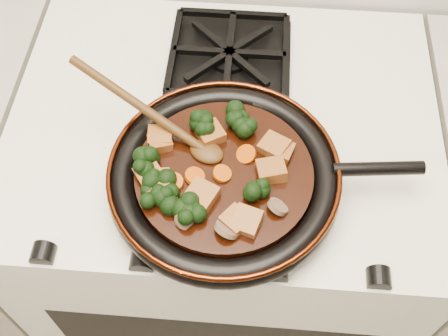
{
  "coord_description": "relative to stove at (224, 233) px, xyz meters",
  "views": [
    {
      "loc": [
        0.05,
        1.08,
        1.68
      ],
      "look_at": [
        0.01,
        1.54,
        0.97
      ],
      "focal_mm": 45.0,
      "sensor_mm": 36.0,
      "label": 1
    }
  ],
  "objects": [
    {
      "name": "broccoli_floret_5",
      "position": [
        0.06,
        -0.19,
        0.52
      ],
      "size": [
        0.06,
        0.07,
        0.06
      ],
      "primitive_type": null,
      "rotation": [
        0.04,
        0.16,
        1.7
      ],
      "color": "black",
      "rests_on": "braising_sauce"
    },
    {
      "name": "carrot_coin_1",
      "position": [
        -0.03,
        -0.16,
        0.51
      ],
      "size": [
        0.03,
        0.03,
        0.02
      ],
      "primitive_type": "cylinder",
      "rotation": [
        -0.05,
        0.29,
        0.0
      ],
      "color": "#BB4905",
      "rests_on": "braising_sauce"
    },
    {
      "name": "mushroom_slice_0",
      "position": [
        0.02,
        -0.25,
        0.52
      ],
      "size": [
        0.05,
        0.05,
        0.03
      ],
      "primitive_type": "cylinder",
      "rotation": [
        0.74,
        0.0,
        2.51
      ],
      "color": "brown",
      "rests_on": "braising_sauce"
    },
    {
      "name": "broccoli_floret_3",
      "position": [
        -0.03,
        -0.07,
        0.52
      ],
      "size": [
        0.08,
        0.08,
        0.07
      ],
      "primitive_type": null,
      "rotation": [
        0.06,
        -0.2,
        0.94
      ],
      "color": "black",
      "rests_on": "braising_sauce"
    },
    {
      "name": "tofu_cube_1",
      "position": [
        0.05,
        -0.23,
        0.52
      ],
      "size": [
        0.05,
        0.05,
        0.03
      ],
      "primitive_type": "cube",
      "rotation": [
        -0.1,
        0.02,
        2.83
      ],
      "color": "brown",
      "rests_on": "braising_sauce"
    },
    {
      "name": "tofu_cube_5",
      "position": [
        -0.1,
        -0.16,
        0.52
      ],
      "size": [
        0.05,
        0.05,
        0.03
      ],
      "primitive_type": "cube",
      "rotation": [
        -0.1,
        -0.08,
        2.21
      ],
      "color": "brown",
      "rests_on": "braising_sauce"
    },
    {
      "name": "skillet",
      "position": [
        0.01,
        -0.15,
        0.49
      ],
      "size": [
        0.49,
        0.36,
        0.05
      ],
      "rotation": [
        0.0,
        0.0,
        0.11
      ],
      "color": "black",
      "rests_on": "burner_grate_front"
    },
    {
      "name": "broccoli_floret_8",
      "position": [
        -0.08,
        -0.2,
        0.52
      ],
      "size": [
        0.08,
        0.08,
        0.07
      ],
      "primitive_type": null,
      "rotation": [
        -0.22,
        -0.06,
        0.34
      ],
      "color": "black",
      "rests_on": "braising_sauce"
    },
    {
      "name": "tofu_cube_3",
      "position": [
        -0.08,
        -0.18,
        0.52
      ],
      "size": [
        0.04,
        0.04,
        0.03
      ],
      "primitive_type": "cube",
      "rotation": [
        -0.07,
        -0.03,
        1.7
      ],
      "color": "brown",
      "rests_on": "braising_sauce"
    },
    {
      "name": "carrot_coin_3",
      "position": [
        0.04,
        -0.12,
        0.51
      ],
      "size": [
        0.03,
        0.03,
        0.02
      ],
      "primitive_type": "cylinder",
      "rotation": [
        0.3,
        -0.32,
        0.0
      ],
      "color": "#BB4905",
      "rests_on": "braising_sauce"
    },
    {
      "name": "broccoli_floret_7",
      "position": [
        0.03,
        -0.06,
        0.52
      ],
      "size": [
        0.08,
        0.08,
        0.07
      ],
      "primitive_type": null,
      "rotation": [
        0.24,
        -0.08,
        2.71
      ],
      "color": "black",
      "rests_on": "braising_sauce"
    },
    {
      "name": "wooden_spoon",
      "position": [
        -0.08,
        -0.08,
        0.54
      ],
      "size": [
        0.15,
        0.1,
        0.26
      ],
      "rotation": [
        0.0,
        0.0,
        2.68
      ],
      "color": "#452A0E",
      "rests_on": "braising_sauce"
    },
    {
      "name": "broccoli_floret_1",
      "position": [
        -0.06,
        -0.21,
        0.52
      ],
      "size": [
        0.08,
        0.09,
        0.06
      ],
      "primitive_type": null,
      "rotation": [
        -0.12,
        0.14,
        0.67
      ],
      "color": "black",
      "rests_on": "braising_sauce"
    },
    {
      "name": "burner_grate_back",
      "position": [
        0.0,
        0.14,
        0.46
      ],
      "size": [
        0.23,
        0.23,
        0.03
      ],
      "primitive_type": null,
      "color": "black",
      "rests_on": "stove"
    },
    {
      "name": "broccoli_floret_2",
      "position": [
        0.02,
        -0.05,
        0.52
      ],
      "size": [
        0.09,
        0.09,
        0.06
      ],
      "primitive_type": null,
      "rotation": [
        -0.07,
        -0.13,
        2.54
      ],
      "color": "black",
      "rests_on": "braising_sauce"
    },
    {
      "name": "tofu_cube_9",
      "position": [
        -0.01,
        -0.08,
        0.52
      ],
      "size": [
        0.05,
        0.05,
        0.02
      ],
      "primitive_type": "cube",
      "rotation": [
        0.03,
        0.02,
        2.12
      ],
      "color": "brown",
      "rests_on": "braising_sauce"
    },
    {
      "name": "mushroom_slice_1",
      "position": [
        0.1,
        -0.21,
        0.52
      ],
      "size": [
        0.04,
        0.04,
        0.03
      ],
      "primitive_type": "cylinder",
      "rotation": [
        0.69,
        0.0,
        2.28
      ],
      "color": "brown",
      "rests_on": "braising_sauce"
    },
    {
      "name": "tofu_cube_4",
      "position": [
        0.08,
        -0.14,
        0.52
      ],
      "size": [
        0.05,
        0.05,
        0.03
      ],
      "primitive_type": "cube",
      "rotation": [
        -0.11,
        -0.09,
        0.24
      ],
      "color": "brown",
      "rests_on": "braising_sauce"
    },
    {
      "name": "carrot_coin_2",
      "position": [
        -0.06,
        -0.17,
        0.51
      ],
      "size": [
        0.03,
        0.03,
        0.01
      ],
      "primitive_type": "cylinder",
      "rotation": [
        0.14,
        -0.1,
        0.0
      ],
      "color": "#BB4905",
      "rests_on": "braising_sauce"
    },
    {
      "name": "broccoli_floret_4",
      "position": [
        -0.08,
        -0.18,
        0.52
      ],
      "size": [
        0.08,
        0.09,
        0.07
      ],
      "primitive_type": null,
      "rotation": [
        0.23,
        0.22,
        2.02
      ],
      "color": "black",
      "rests_on": "braising_sauce"
    },
    {
      "name": "stove",
      "position": [
        0.0,
        0.0,
        0.0
      ],
      "size": [
        0.76,
        0.6,
        0.9
      ],
      "primitive_type": "cube",
      "color": "white",
      "rests_on": "ground"
    },
    {
      "name": "tofu_cube_0",
      "position": [
        -0.02,
        -0.2,
        0.52
      ],
      "size": [
        0.06,
        0.06,
        0.03
      ],
      "primitive_type": "cube",
      "rotation": [
        0.0,
        -0.05,
        1.11
      ],
      "color": "brown",
      "rests_on": "braising_sauce"
    },
    {
      "name": "tofu_cube_7",
      "position": [
        0.04,
        -0.23,
        0.52
      ],
      "size": [
        0.05,
        0.05,
        0.02
      ],
      "primitive_type": "cube",
      "rotation": [
        -0.03,
        -0.05,
        0.87
      ],
      "color": "brown",
      "rests_on": "braising_sauce"
    },
    {
      "name": "carrot_coin_0",
      "position": [
        0.01,
        -0.15,
        0.51
      ],
      "size": [
        0.03,
        0.03,
        0.02
      ],
      "primitive_type": "cylinder",
      "rotation": [
        0.08,
        0.27,
        0.0
      ],
      "color": "#BB4905",
      "rests_on": "braising_sauce"
    },
    {
      "name": "broccoli_floret_9",
      "position": [
        -0.03,
        -0.23,
        0.52
      ],
      "size": [
        0.09,
        0.08,
        0.07
      ],
      "primitive_type": null,
      "rotation": [
        0.0,
        -0.24,
        0.39
      ],
      "color": "black",
      "rests_on": "braising_sauce"
    },
    {
      "name": "broccoli_floret_0",
      "position": [
        -0.1,
        -0.15,
        0.52
      ],
      "size": [
        0.07,
        0.08,
        0.07
      ],
      "primitive_type": null,
      "rotation": [
        -0.21,
        -0.09,
        0.14
      ],
      "color": "black",
      "rests_on": "braising_sauce"
    },
    {
      "name": "tofu_cube_8",
      "position": [
        -0.09,
        -0.11,
        0.52
      ],
      "size": [
        0.04,
        0.04,
        0.02
      ],
      "primitive_type": "cube",
      "rotation": [
        -0.06,
        0.09,
        0.37
      ],
      "color": "brown",
      "rests_on": "braising_sauce"
    },
    {
      "name": "mushroom_slice_2",
      "position": [
        -0.04,
        -0.24,
        0.52
      ],
      "size": [
        0.04,
        0.04,
        0.03
      ],
      "primitive_type": "cylinder",
      "rotation": [
        0.82,
        0.0,
        0.87
      ],
      "color": "brown",
      "rests_on": "braising_sauce"
    },
    {
      "name": "tofu_cube_2",
      "position": [
        -0.09,
        -0.09,
        0.52
      ],
      "size": [
        0.04,
        0.04,
        0.02
      ],
      "primitive_type": "cube",
      "rotation": [
        -0.03,
        0.0,
        1.67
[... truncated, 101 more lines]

